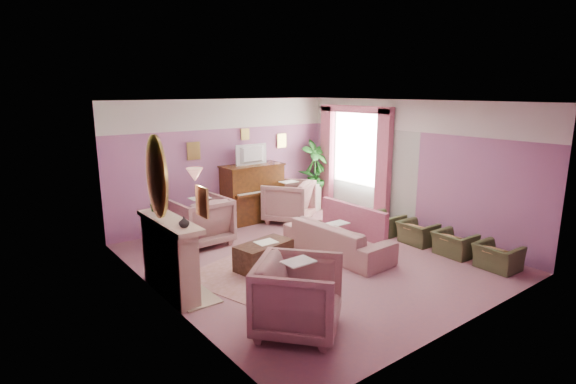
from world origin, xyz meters
TOP-DOWN VIEW (x-y plane):
  - floor at (0.00, 0.00)m, footprint 5.50×6.00m
  - ceiling at (0.00, 0.00)m, footprint 5.50×6.00m
  - wall_back at (0.00, 3.00)m, footprint 5.50×0.02m
  - wall_front at (0.00, -3.00)m, footprint 5.50×0.02m
  - wall_left at (-2.75, 0.00)m, footprint 0.02×6.00m
  - wall_right at (2.75, 0.00)m, footprint 0.02×6.00m
  - picture_rail_band at (0.00, 2.99)m, footprint 5.50×0.01m
  - stripe_panel at (2.73, 1.30)m, footprint 0.01×3.00m
  - fireplace_surround at (-2.59, 0.20)m, footprint 0.30×1.40m
  - fireplace_inset at (-2.49, 0.20)m, footprint 0.18×0.72m
  - fire_ember at (-2.45, 0.20)m, footprint 0.06×0.54m
  - mantel_shelf at (-2.56, 0.20)m, footprint 0.40×1.55m
  - hearth at (-2.39, 0.20)m, footprint 0.55×1.50m
  - mirror_frame at (-2.70, 0.20)m, footprint 0.04×0.72m
  - mirror_glass at (-2.67, 0.20)m, footprint 0.01×0.60m
  - sconce_shade at (-2.62, -0.85)m, footprint 0.20×0.20m
  - piano at (0.50, 2.68)m, footprint 1.40×0.60m
  - piano_keyshelf at (0.50, 2.33)m, footprint 1.30×0.12m
  - piano_keys at (0.50, 2.33)m, footprint 1.20×0.08m
  - piano_top at (0.50, 2.68)m, footprint 1.45×0.65m
  - television at (0.50, 2.63)m, footprint 0.80×0.12m
  - print_back_left at (-0.80, 2.96)m, footprint 0.30×0.03m
  - print_back_right at (1.55, 2.96)m, footprint 0.26×0.03m
  - print_back_mid at (0.50, 2.96)m, footprint 0.22×0.03m
  - print_left_wall at (-2.71, -1.20)m, footprint 0.03×0.28m
  - window_blind at (2.70, 1.55)m, footprint 0.03×1.40m
  - curtain_left at (2.62, 0.63)m, footprint 0.16×0.34m
  - curtain_right at (2.62, 2.47)m, footprint 0.16×0.34m
  - pelmet at (2.62, 1.55)m, footprint 0.16×2.20m
  - mantel_plant at (-2.55, 0.75)m, footprint 0.16×0.16m
  - mantel_vase at (-2.55, -0.30)m, footprint 0.16×0.16m
  - area_rug at (-0.89, 0.14)m, footprint 2.90×2.41m
  - coffee_table at (-0.92, 0.17)m, footprint 1.07×0.67m
  - table_paper at (-0.87, 0.17)m, footprint 0.35×0.28m
  - sofa at (0.51, -0.15)m, footprint 0.71×2.13m
  - sofa_throw at (0.91, -0.15)m, footprint 0.11×1.62m
  - floral_armchair_left at (-1.21, 1.94)m, footprint 1.01×1.01m
  - floral_armchair_right at (1.13, 2.13)m, footprint 1.01×1.01m
  - floral_armchair_front at (-1.75, -1.82)m, footprint 1.01×1.01m
  - olive_chair_a at (2.20, -2.31)m, footprint 0.48×0.68m
  - olive_chair_b at (2.20, -1.49)m, footprint 0.48×0.68m
  - olive_chair_c at (2.20, -0.67)m, footprint 0.48×0.68m
  - olive_chair_d at (2.20, 0.15)m, footprint 0.48×0.68m
  - side_table at (2.24, 2.64)m, footprint 0.52×0.52m
  - side_plant_big at (2.24, 2.64)m, footprint 0.30×0.30m
  - side_plant_small at (2.36, 2.54)m, footprint 0.16×0.16m
  - palm_pot at (2.32, 2.59)m, footprint 0.34×0.34m
  - palm_plant at (2.32, 2.59)m, footprint 0.76×0.76m

SIDE VIEW (x-z plane):
  - floor at x=0.00m, z-range -0.01..0.01m
  - area_rug at x=-0.89m, z-range 0.00..0.01m
  - hearth at x=-2.39m, z-range 0.00..0.02m
  - palm_pot at x=2.32m, z-range 0.00..0.34m
  - fire_ember at x=-2.45m, z-range 0.17..0.27m
  - coffee_table at x=-0.92m, z-range 0.00..0.45m
  - olive_chair_a at x=2.20m, z-range 0.00..0.59m
  - olive_chair_b at x=2.20m, z-range 0.00..0.59m
  - olive_chair_c at x=2.20m, z-range 0.00..0.59m
  - olive_chair_d at x=2.20m, z-range 0.00..0.59m
  - side_table at x=2.24m, z-range 0.00..0.70m
  - fireplace_inset at x=-2.49m, z-range 0.06..0.74m
  - sofa at x=0.51m, z-range 0.00..0.86m
  - table_paper at x=-0.87m, z-range 0.45..0.46m
  - floral_armchair_left at x=-1.21m, z-range 0.00..1.06m
  - floral_armchair_right at x=1.13m, z-range 0.00..1.06m
  - floral_armchair_front at x=-1.75m, z-range 0.00..1.06m
  - fireplace_surround at x=-2.59m, z-range 0.00..1.10m
  - sofa_throw at x=0.91m, z-range 0.30..0.90m
  - piano at x=0.50m, z-range 0.00..1.30m
  - piano_keyshelf at x=0.50m, z-range 0.69..0.75m
  - piano_keys at x=0.50m, z-range 0.75..0.77m
  - side_plant_small at x=2.36m, z-range 0.70..0.98m
  - side_plant_big at x=2.24m, z-range 0.70..1.04m
  - palm_plant at x=2.32m, z-range 0.34..1.78m
  - stripe_panel at x=2.73m, z-range 0.00..2.15m
  - mantel_shelf at x=-2.56m, z-range 1.09..1.16m
  - mantel_vase at x=-2.55m, z-range 1.15..1.31m
  - mantel_plant at x=-2.55m, z-range 1.15..1.43m
  - curtain_left at x=2.62m, z-range 0.00..2.60m
  - curtain_right at x=2.62m, z-range 0.00..2.60m
  - piano_top at x=0.50m, z-range 1.29..1.33m
  - wall_back at x=0.00m, z-range 0.00..2.80m
  - wall_front at x=0.00m, z-range 0.00..2.80m
  - wall_left at x=-2.75m, z-range 0.00..2.80m
  - wall_right at x=2.75m, z-range 0.00..2.80m
  - television at x=0.50m, z-range 1.36..1.84m
  - window_blind at x=2.70m, z-range 0.80..2.60m
  - print_back_left at x=-0.80m, z-range 1.53..1.91m
  - print_left_wall at x=-2.71m, z-range 1.54..1.90m
  - print_back_right at x=1.55m, z-range 1.61..1.95m
  - mirror_frame at x=-2.70m, z-range 1.20..2.40m
  - mirror_glass at x=-2.67m, z-range 1.27..2.33m
  - sconce_shade at x=-2.62m, z-range 1.90..2.06m
  - print_back_mid at x=0.50m, z-range 1.87..2.13m
  - picture_rail_band at x=0.00m, z-range 2.15..2.80m
  - pelmet at x=2.62m, z-range 2.48..2.64m
  - ceiling at x=0.00m, z-range 2.79..2.80m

